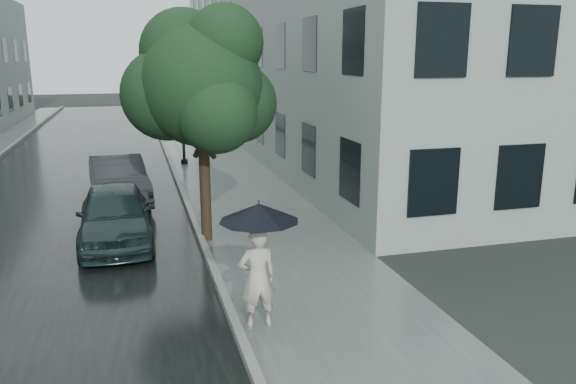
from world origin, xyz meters
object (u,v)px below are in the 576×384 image
object	(u,v)px
lamp_post	(177,85)
car_far	(118,179)
pedestrian	(257,278)
street_tree	(201,84)
car_near	(115,214)

from	to	relation	value
lamp_post	car_far	size ratio (longest dim) A/B	1.34
pedestrian	street_tree	world-z (taller)	street_tree
pedestrian	street_tree	xyz separation A→B (m)	(-0.21, 4.78, 2.83)
car_far	lamp_post	bearing A→B (deg)	60.38
car_far	pedestrian	bearing A→B (deg)	-82.96
car_far	car_near	bearing A→B (deg)	-97.47
lamp_post	car_far	distance (m)	6.54
pedestrian	car_near	world-z (taller)	pedestrian
street_tree	car_far	bearing A→B (deg)	116.00
pedestrian	car_far	size ratio (longest dim) A/B	0.40
pedestrian	car_near	size ratio (longest dim) A/B	0.42
street_tree	car_near	distance (m)	3.64
street_tree	car_near	xyz separation A→B (m)	(-2.09, 0.22, -2.98)
pedestrian	street_tree	distance (m)	5.55
street_tree	lamp_post	xyz separation A→B (m)	(0.25, 9.82, -0.50)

